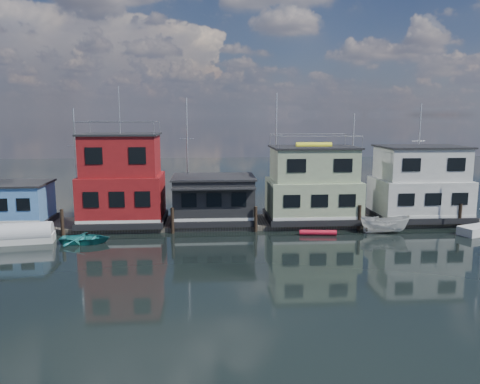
{
  "coord_description": "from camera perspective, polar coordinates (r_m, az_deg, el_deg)",
  "views": [
    {
      "loc": [
        -1.17,
        -29.28,
        9.83
      ],
      "look_at": [
        1.88,
        12.0,
        3.0
      ],
      "focal_mm": 35.0,
      "sensor_mm": 36.0,
      "label": 1
    }
  ],
  "objects": [
    {
      "name": "motorboat",
      "position": [
        41.15,
        17.26,
        -3.76
      ],
      "size": [
        4.26,
        2.17,
        1.57
      ],
      "primitive_type": "imported",
      "rotation": [
        0.0,
        0.0,
        1.41
      ],
      "color": "silver",
      "rests_on": "ground"
    },
    {
      "name": "pilings",
      "position": [
        39.46,
        -2.91,
        -3.42
      ],
      "size": [
        42.28,
        0.28,
        2.2
      ],
      "color": "#2D2116",
      "rests_on": "ground"
    },
    {
      "name": "dinghy_teal",
      "position": [
        38.28,
        -18.36,
        -5.39
      ],
      "size": [
        3.85,
        2.8,
        0.78
      ],
      "primitive_type": "imported",
      "rotation": [
        0.0,
        0.0,
        1.54
      ],
      "color": "teal",
      "rests_on": "ground"
    },
    {
      "name": "houseboat_dark",
      "position": [
        41.92,
        -3.25,
        -0.83
      ],
      "size": [
        7.4,
        6.1,
        4.06
      ],
      "color": "black",
      "rests_on": "dock"
    },
    {
      "name": "houseboat_white",
      "position": [
        46.15,
        21.05,
        0.9
      ],
      "size": [
        8.4,
        5.9,
        6.66
      ],
      "color": "black",
      "rests_on": "dock"
    },
    {
      "name": "red_kayak",
      "position": [
        39.32,
        9.48,
        -4.9
      ],
      "size": [
        3.07,
        0.81,
        0.45
      ],
      "primitive_type": "cylinder",
      "rotation": [
        0.0,
        1.57,
        -0.12
      ],
      "color": "red",
      "rests_on": "ground"
    },
    {
      "name": "houseboat_green",
      "position": [
        42.86,
        8.86,
        0.83
      ],
      "size": [
        8.4,
        5.9,
        7.03
      ],
      "color": "black",
      "rests_on": "dock"
    },
    {
      "name": "houseboat_blue",
      "position": [
        45.23,
        -26.01,
        -1.3
      ],
      "size": [
        6.4,
        4.9,
        3.66
      ],
      "color": "black",
      "rests_on": "dock"
    },
    {
      "name": "dock",
      "position": [
        42.4,
        -2.54,
        -3.77
      ],
      "size": [
        48.0,
        5.0,
        0.4
      ],
      "primitive_type": "cube",
      "color": "#595147",
      "rests_on": "ground"
    },
    {
      "name": "background_masts",
      "position": [
        47.84,
        2.91,
        4.23
      ],
      "size": [
        36.4,
        0.16,
        12.0
      ],
      "color": "silver",
      "rests_on": "ground"
    },
    {
      "name": "houseboat_red",
      "position": [
        42.31,
        -14.17,
        1.31
      ],
      "size": [
        7.4,
        5.9,
        11.86
      ],
      "color": "black",
      "rests_on": "dock"
    },
    {
      "name": "tarp_runabout",
      "position": [
        40.13,
        -24.7,
        -4.75
      ],
      "size": [
        4.41,
        2.3,
        1.71
      ],
      "rotation": [
        0.0,
        0.0,
        0.15
      ],
      "color": "silver",
      "rests_on": "ground"
    },
    {
      "name": "ground",
      "position": [
        30.91,
        -1.86,
        -9.18
      ],
      "size": [
        160.0,
        160.0,
        0.0
      ],
      "primitive_type": "plane",
      "color": "black",
      "rests_on": "ground"
    }
  ]
}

